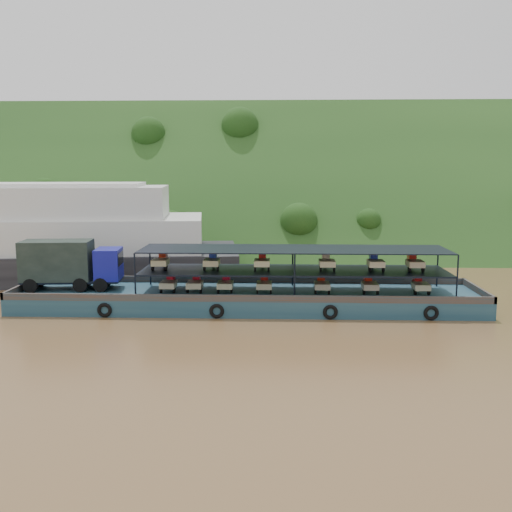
{
  "coord_description": "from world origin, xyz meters",
  "views": [
    {
      "loc": [
        -0.32,
        -44.45,
        10.53
      ],
      "look_at": [
        -2.0,
        3.0,
        3.2
      ],
      "focal_mm": 40.0,
      "sensor_mm": 36.0,
      "label": 1
    }
  ],
  "objects": [
    {
      "name": "cargo_barge",
      "position": [
        -4.23,
        -1.85,
        1.26
      ],
      "size": [
        35.0,
        7.18,
        5.02
      ],
      "color": "#15364A",
      "rests_on": "ground"
    },
    {
      "name": "ground",
      "position": [
        0.0,
        0.0,
        0.0
      ],
      "size": [
        160.0,
        160.0,
        0.0
      ],
      "primitive_type": "plane",
      "color": "brown",
      "rests_on": "ground"
    },
    {
      "name": "passenger_ferry",
      "position": [
        -26.72,
        8.69,
        3.96
      ],
      "size": [
        46.25,
        16.83,
        9.15
      ],
      "rotation": [
        0.0,
        0.0,
        0.12
      ],
      "color": "black",
      "rests_on": "ground"
    },
    {
      "name": "hillside",
      "position": [
        0.0,
        36.0,
        0.0
      ],
      "size": [
        140.0,
        39.6,
        39.6
      ],
      "primitive_type": "cube",
      "rotation": [
        0.79,
        0.0,
        0.0
      ],
      "color": "#193714",
      "rests_on": "ground"
    }
  ]
}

